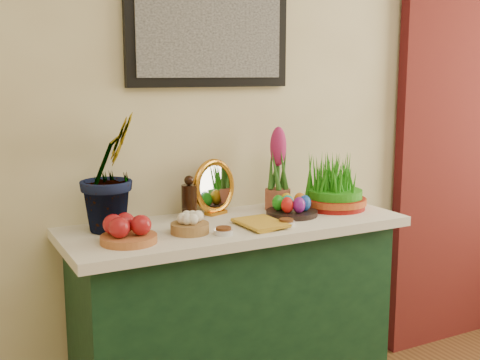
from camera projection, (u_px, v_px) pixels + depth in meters
name	position (u px, v px, depth m)	size (l,w,h in m)	color
sideboard	(234.00, 328.00, 2.54)	(1.30, 0.45, 0.85)	#153A1E
tablecloth	(234.00, 226.00, 2.46)	(1.40, 0.55, 0.04)	silver
hyacinth_green	(109.00, 153.00, 2.28)	(0.30, 0.26, 0.60)	#2D6620
apple_bowl	(129.00, 231.00, 2.14)	(0.23, 0.23, 0.10)	#A95D30
garlic_basket	(190.00, 224.00, 2.27)	(0.16, 0.16, 0.08)	olive
vinegar_cruet	(189.00, 200.00, 2.48)	(0.06, 0.06, 0.19)	black
mirror	(214.00, 187.00, 2.58)	(0.24, 0.13, 0.24)	orange
book	(243.00, 225.00, 2.34)	(0.14, 0.21, 0.03)	gold
spice_dish_left	(224.00, 231.00, 2.26)	(0.07, 0.07, 0.03)	silver
spice_dish_right	(286.00, 223.00, 2.39)	(0.07, 0.07, 0.03)	silver
egg_plate	(292.00, 207.00, 2.55)	(0.28, 0.28, 0.09)	black
hyacinth_pink	(278.00, 173.00, 2.65)	(0.11, 0.11, 0.37)	#984D39
wheatgrass_sabzeh	(335.00, 186.00, 2.68)	(0.29, 0.29, 0.23)	maroon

